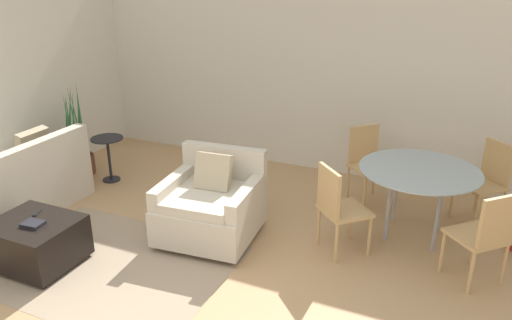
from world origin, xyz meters
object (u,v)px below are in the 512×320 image
object	(u,v)px
dining_chair_far_left	(367,159)
tv_remote_primary	(37,213)
ottoman	(36,241)
potted_plant	(78,154)
dining_chair_far_right	(488,177)
couch	(6,192)
book_stack	(33,224)
side_table	(108,151)
dining_table	(419,176)
dining_chair_near_right	(486,232)
armchair	(211,205)
dining_chair_near_left	(337,204)

from	to	relation	value
dining_chair_far_left	tv_remote_primary	bearing A→B (deg)	-136.00
ottoman	dining_chair_far_left	distance (m)	3.65
tv_remote_primary	dining_chair_far_left	bearing A→B (deg)	44.00
potted_plant	dining_chair_far_right	bearing A→B (deg)	9.09
couch	book_stack	size ratio (longest dim) A/B	9.14
side_table	dining_chair_far_right	size ratio (longest dim) A/B	0.65
dining_table	side_table	bearing A→B (deg)	-177.65
side_table	dining_chair_near_right	size ratio (longest dim) A/B	0.65
armchair	dining_chair_far_left	bearing A→B (deg)	50.49
couch	dining_chair_near_left	world-z (taller)	couch
potted_plant	side_table	xyz separation A→B (m)	(0.54, -0.01, 0.13)
side_table	dining_chair_near_left	xyz separation A→B (m)	(3.15, -0.49, 0.11)
dining_chair_near_right	potted_plant	bearing A→B (deg)	174.27
potted_plant	dining_table	bearing A→B (deg)	1.96
couch	ottoman	distance (m)	1.16
side_table	dining_chair_far_right	distance (m)	4.52
side_table	dining_chair_far_left	size ratio (longest dim) A/B	0.65
dining_chair_far_right	side_table	bearing A→B (deg)	-169.74
armchair	potted_plant	bearing A→B (deg)	163.56
ottoman	dining_chair_near_right	distance (m)	4.03
book_stack	tv_remote_primary	size ratio (longest dim) A/B	1.44
couch	dining_chair_near_right	size ratio (longest dim) A/B	2.02
potted_plant	dining_table	distance (m)	4.35
couch	dining_chair_near_right	xyz separation A→B (m)	(4.81, 0.79, 0.21)
armchair	dining_chair_near_right	world-z (taller)	dining_chair_near_right
potted_plant	book_stack	bearing A→B (deg)	-56.59
couch	dining_chair_near_left	size ratio (longest dim) A/B	2.02
tv_remote_primary	dining_chair_near_right	xyz separation A→B (m)	(3.89, 1.20, 0.07)
side_table	dining_chair_near_right	distance (m)	4.47
dining_table	dining_chair_far_right	size ratio (longest dim) A/B	1.33
side_table	armchair	bearing A→B (deg)	-20.55
couch	dining_table	size ratio (longest dim) A/B	1.52
tv_remote_primary	side_table	distance (m)	1.79
side_table	dining_chair_far_right	world-z (taller)	dining_chair_far_right
book_stack	dining_chair_far_right	xyz separation A→B (m)	(3.73, 2.69, 0.06)
armchair	book_stack	xyz separation A→B (m)	(-1.18, -1.18, 0.11)
ottoman	side_table	size ratio (longest dim) A/B	1.31
couch	armchair	xyz separation A→B (m)	(2.26, 0.58, 0.04)
dining_chair_near_right	dining_chair_far_right	xyz separation A→B (m)	(0.00, 1.30, 0.00)
dining_table	dining_chair_far_right	world-z (taller)	dining_chair_far_right
potted_plant	dining_chair_near_right	world-z (taller)	potted_plant
book_stack	dining_chair_far_right	distance (m)	4.60
potted_plant	dining_chair_far_left	xyz separation A→B (m)	(3.68, 0.80, 0.24)
dining_chair_near_left	potted_plant	bearing A→B (deg)	172.27
dining_table	dining_chair_near_left	world-z (taller)	dining_chair_near_left
side_table	dining_chair_far_right	xyz separation A→B (m)	(4.45, 0.80, 0.11)
couch	dining_chair_far_left	bearing A→B (deg)	30.78
armchair	potted_plant	xyz separation A→B (m)	(-2.43, 0.72, -0.07)
book_stack	dining_chair_near_left	world-z (taller)	dining_chair_near_left
tv_remote_primary	dining_chair_far_right	xyz separation A→B (m)	(3.89, 2.50, 0.07)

